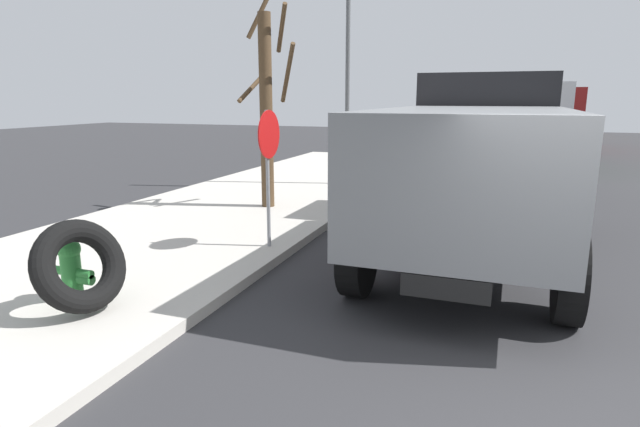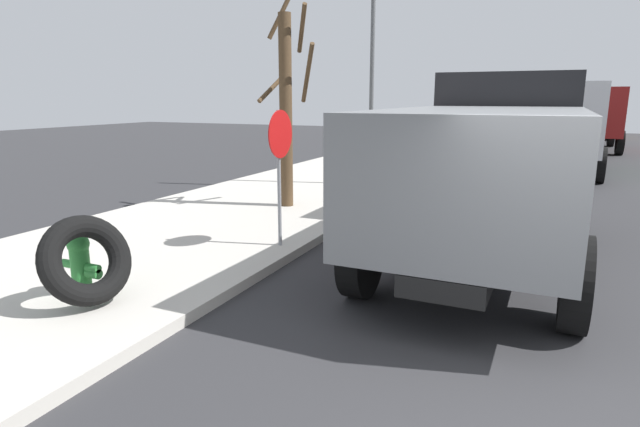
{
  "view_description": "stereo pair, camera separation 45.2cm",
  "coord_description": "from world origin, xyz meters",
  "px_view_note": "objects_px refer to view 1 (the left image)",
  "views": [
    {
      "loc": [
        -3.9,
        0.8,
        2.55
      ],
      "look_at": [
        1.68,
        2.8,
        1.22
      ],
      "focal_mm": 28.99,
      "sensor_mm": 36.0,
      "label": 1
    },
    {
      "loc": [
        -3.73,
        0.38,
        2.55
      ],
      "look_at": [
        1.68,
        2.8,
        1.22
      ],
      "focal_mm": 28.99,
      "sensor_mm": 36.0,
      "label": 2
    }
  ],
  "objects_px": {
    "dump_truck_green": "(527,124)",
    "dump_truck_orange": "(544,112)",
    "bare_tree": "(267,105)",
    "dump_truck_red": "(549,116)",
    "street_light_pole": "(348,58)",
    "fire_hydrant": "(72,268)",
    "dump_truck_gray": "(477,157)",
    "stop_sign": "(269,153)",
    "loose_tire": "(80,266)"
  },
  "relations": [
    {
      "from": "dump_truck_red",
      "to": "street_light_pole",
      "type": "height_order",
      "value": "street_light_pole"
    },
    {
      "from": "dump_truck_red",
      "to": "bare_tree",
      "type": "xyz_separation_m",
      "value": [
        -18.75,
        6.93,
        0.78
      ]
    },
    {
      "from": "loose_tire",
      "to": "dump_truck_red",
      "type": "xyz_separation_m",
      "value": [
        24.84,
        -6.39,
        0.91
      ]
    },
    {
      "from": "dump_truck_green",
      "to": "bare_tree",
      "type": "distance_m",
      "value": 11.19
    },
    {
      "from": "stop_sign",
      "to": "loose_tire",
      "type": "bearing_deg",
      "value": 164.58
    },
    {
      "from": "stop_sign",
      "to": "dump_truck_orange",
      "type": "height_order",
      "value": "dump_truck_orange"
    },
    {
      "from": "stop_sign",
      "to": "dump_truck_gray",
      "type": "relative_size",
      "value": 0.31
    },
    {
      "from": "loose_tire",
      "to": "fire_hydrant",
      "type": "bearing_deg",
      "value": 57.83
    },
    {
      "from": "bare_tree",
      "to": "loose_tire",
      "type": "bearing_deg",
      "value": -174.91
    },
    {
      "from": "dump_truck_green",
      "to": "street_light_pole",
      "type": "xyz_separation_m",
      "value": [
        -6.07,
        4.88,
        1.98
      ]
    },
    {
      "from": "fire_hydrant",
      "to": "dump_truck_gray",
      "type": "height_order",
      "value": "dump_truck_gray"
    },
    {
      "from": "dump_truck_green",
      "to": "street_light_pole",
      "type": "distance_m",
      "value": 8.03
    },
    {
      "from": "dump_truck_orange",
      "to": "dump_truck_gray",
      "type": "bearing_deg",
      "value": 174.88
    },
    {
      "from": "dump_truck_red",
      "to": "dump_truck_orange",
      "type": "bearing_deg",
      "value": -1.52
    },
    {
      "from": "stop_sign",
      "to": "fire_hydrant",
      "type": "bearing_deg",
      "value": 156.82
    },
    {
      "from": "dump_truck_green",
      "to": "bare_tree",
      "type": "xyz_separation_m",
      "value": [
        -9.64,
        5.62,
        0.78
      ]
    },
    {
      "from": "stop_sign",
      "to": "dump_truck_orange",
      "type": "xyz_separation_m",
      "value": [
        30.8,
        -5.76,
        -0.07
      ]
    },
    {
      "from": "dump_truck_orange",
      "to": "street_light_pole",
      "type": "relative_size",
      "value": 1.02
    },
    {
      "from": "fire_hydrant",
      "to": "dump_truck_red",
      "type": "relative_size",
      "value": 0.11
    },
    {
      "from": "dump_truck_gray",
      "to": "street_light_pole",
      "type": "relative_size",
      "value": 1.02
    },
    {
      "from": "dump_truck_gray",
      "to": "dump_truck_green",
      "type": "bearing_deg",
      "value": -5.51
    },
    {
      "from": "loose_tire",
      "to": "street_light_pole",
      "type": "distance_m",
      "value": 10.1
    },
    {
      "from": "loose_tire",
      "to": "dump_truck_red",
      "type": "relative_size",
      "value": 0.15
    },
    {
      "from": "dump_truck_red",
      "to": "dump_truck_orange",
      "type": "relative_size",
      "value": 0.99
    },
    {
      "from": "stop_sign",
      "to": "dump_truck_gray",
      "type": "xyz_separation_m",
      "value": [
        1.26,
        -3.11,
        -0.07
      ]
    },
    {
      "from": "stop_sign",
      "to": "street_light_pole",
      "type": "xyz_separation_m",
      "value": [
        6.52,
        0.67,
        1.91
      ]
    },
    {
      "from": "dump_truck_green",
      "to": "street_light_pole",
      "type": "bearing_deg",
      "value": 141.22
    },
    {
      "from": "dump_truck_green",
      "to": "loose_tire",
      "type": "bearing_deg",
      "value": 162.13
    },
    {
      "from": "loose_tire",
      "to": "dump_truck_gray",
      "type": "bearing_deg",
      "value": -42.04
    },
    {
      "from": "stop_sign",
      "to": "street_light_pole",
      "type": "bearing_deg",
      "value": 5.88
    },
    {
      "from": "fire_hydrant",
      "to": "dump_truck_green",
      "type": "height_order",
      "value": "dump_truck_green"
    },
    {
      "from": "bare_tree",
      "to": "street_light_pole",
      "type": "relative_size",
      "value": 0.7
    },
    {
      "from": "fire_hydrant",
      "to": "dump_truck_gray",
      "type": "relative_size",
      "value": 0.11
    },
    {
      "from": "loose_tire",
      "to": "street_light_pole",
      "type": "bearing_deg",
      "value": -1.18
    },
    {
      "from": "stop_sign",
      "to": "street_light_pole",
      "type": "distance_m",
      "value": 6.82
    },
    {
      "from": "loose_tire",
      "to": "dump_truck_orange",
      "type": "bearing_deg",
      "value": -11.05
    },
    {
      "from": "street_light_pole",
      "to": "stop_sign",
      "type": "bearing_deg",
      "value": -174.12
    },
    {
      "from": "dump_truck_gray",
      "to": "street_light_pole",
      "type": "xyz_separation_m",
      "value": [
        5.25,
        3.78,
        1.98
      ]
    },
    {
      "from": "bare_tree",
      "to": "street_light_pole",
      "type": "xyz_separation_m",
      "value": [
        3.57,
        -0.74,
        1.2
      ]
    },
    {
      "from": "dump_truck_red",
      "to": "loose_tire",
      "type": "bearing_deg",
      "value": 165.59
    },
    {
      "from": "dump_truck_red",
      "to": "stop_sign",
      "type": "bearing_deg",
      "value": 165.73
    },
    {
      "from": "dump_truck_gray",
      "to": "dump_truck_red",
      "type": "bearing_deg",
      "value": -6.71
    },
    {
      "from": "bare_tree",
      "to": "dump_truck_gray",
      "type": "bearing_deg",
      "value": -110.35
    },
    {
      "from": "dump_truck_red",
      "to": "street_light_pole",
      "type": "xyz_separation_m",
      "value": [
        -15.17,
        6.19,
        1.98
      ]
    },
    {
      "from": "dump_truck_orange",
      "to": "bare_tree",
      "type": "xyz_separation_m",
      "value": [
        -27.85,
        7.17,
        0.78
      ]
    },
    {
      "from": "dump_truck_green",
      "to": "dump_truck_orange",
      "type": "xyz_separation_m",
      "value": [
        18.21,
        -1.55,
        0.0
      ]
    },
    {
      "from": "stop_sign",
      "to": "dump_truck_orange",
      "type": "relative_size",
      "value": 0.31
    },
    {
      "from": "loose_tire",
      "to": "street_light_pole",
      "type": "height_order",
      "value": "street_light_pole"
    },
    {
      "from": "dump_truck_gray",
      "to": "street_light_pole",
      "type": "bearing_deg",
      "value": 35.77
    },
    {
      "from": "dump_truck_gray",
      "to": "dump_truck_red",
      "type": "xyz_separation_m",
      "value": [
        20.43,
        -2.4,
        0.0
      ]
    }
  ]
}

